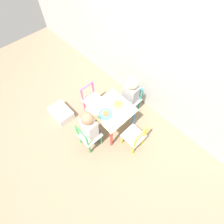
{
  "coord_description": "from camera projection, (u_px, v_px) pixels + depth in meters",
  "views": [
    {
      "loc": [
        0.93,
        -0.89,
        2.42
      ],
      "look_at": [
        0.0,
        0.0,
        0.39
      ],
      "focal_mm": 28.0,
      "sensor_mm": 36.0,
      "label": 1
    }
  ],
  "objects": [
    {
      "name": "child_front",
      "position": [
        90.0,
        127.0,
        2.22
      ],
      "size": [
        0.2,
        0.22,
        0.76
      ],
      "rotation": [
        0.0,
        0.0,
        -3.15
      ],
      "color": "#4C608E",
      "rests_on": "ground_plane"
    },
    {
      "name": "kids_table",
      "position": [
        112.0,
        112.0,
        2.41
      ],
      "size": [
        0.51,
        0.51,
        0.46
      ],
      "color": "beige",
      "rests_on": "ground_plane"
    },
    {
      "name": "chair_green",
      "position": [
        88.0,
        136.0,
        2.36
      ],
      "size": [
        0.26,
        0.26,
        0.51
      ],
      "rotation": [
        0.0,
        0.0,
        -3.15
      ],
      "color": "silver",
      "rests_on": "ground_plane"
    },
    {
      "name": "chair_pink",
      "position": [
        92.0,
        100.0,
        2.69
      ],
      "size": [
        0.26,
        0.26,
        0.51
      ],
      "rotation": [
        0.0,
        0.0,
        -4.69
      ],
      "color": "silver",
      "rests_on": "ground_plane"
    },
    {
      "name": "storage_bin",
      "position": [
        61.0,
        113.0,
        2.77
      ],
      "size": [
        0.36,
        0.26,
        0.15
      ],
      "color": "silver",
      "rests_on": "ground_plane"
    },
    {
      "name": "plate_back",
      "position": [
        118.0,
        104.0,
        2.38
      ],
      "size": [
        0.17,
        0.17,
        0.03
      ],
      "color": "#EADB66",
      "rests_on": "kids_table"
    },
    {
      "name": "plate_front",
      "position": [
        106.0,
        114.0,
        2.29
      ],
      "size": [
        0.19,
        0.19,
        0.03
      ],
      "color": "#4C9EE0",
      "rests_on": "kids_table"
    },
    {
      "name": "chair_teal",
      "position": [
        131.0,
        99.0,
        2.7
      ],
      "size": [
        0.27,
        0.27,
        0.51
      ],
      "rotation": [
        0.0,
        0.0,
        0.06
      ],
      "color": "silver",
      "rests_on": "ground_plane"
    },
    {
      "name": "house_wall",
      "position": [
        160.0,
        29.0,
        1.91
      ],
      "size": [
        6.0,
        0.06,
        2.6
      ],
      "color": "beige",
      "rests_on": "ground_plane"
    },
    {
      "name": "child_back",
      "position": [
        130.0,
        93.0,
        2.5
      ],
      "size": [
        0.21,
        0.23,
        0.75
      ],
      "rotation": [
        0.0,
        0.0,
        0.06
      ],
      "color": "#7A6B5B",
      "rests_on": "ground_plane"
    },
    {
      "name": "chair_yellow",
      "position": [
        135.0,
        137.0,
        2.36
      ],
      "size": [
        0.26,
        0.26,
        0.51
      ],
      "rotation": [
        0.0,
        0.0,
        -1.55
      ],
      "color": "silver",
      "rests_on": "ground_plane"
    },
    {
      "name": "ground_plane",
      "position": [
        112.0,
        125.0,
        2.74
      ],
      "size": [
        6.0,
        6.0,
        0.0
      ],
      "primitive_type": "plane",
      "color": "#8C755B"
    }
  ]
}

